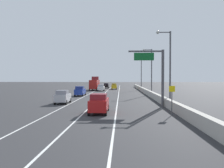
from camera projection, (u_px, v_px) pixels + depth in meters
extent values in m
plane|color=#2D2D30|center=(114.00, 91.00, 68.83)|extent=(320.00, 320.00, 0.00)
cube|color=silver|center=(91.00, 93.00, 60.04)|extent=(0.16, 130.00, 0.00)
cube|color=silver|center=(105.00, 93.00, 59.91)|extent=(0.16, 130.00, 0.00)
cube|color=silver|center=(119.00, 93.00, 59.78)|extent=(0.16, 130.00, 0.00)
cube|color=#B2ADA3|center=(154.00, 95.00, 44.54)|extent=(0.60, 120.00, 1.10)
cylinder|color=#47474C|center=(163.00, 78.00, 31.37)|extent=(0.36, 0.36, 7.50)
cube|color=#47474C|center=(146.00, 51.00, 31.36)|extent=(4.50, 0.20, 0.20)
cube|color=#0C5923|center=(144.00, 57.00, 31.27)|extent=(2.60, 0.10, 1.00)
cylinder|color=#4C4C51|center=(172.00, 104.00, 24.38)|extent=(0.10, 0.10, 2.40)
cube|color=yellow|center=(172.00, 89.00, 24.30)|extent=(0.60, 0.04, 0.60)
cylinder|color=#4C4C51|center=(170.00, 68.00, 34.20)|extent=(0.24, 0.24, 10.46)
cube|color=#4C4C51|center=(164.00, 32.00, 34.10)|extent=(1.80, 0.12, 0.12)
sphere|color=beige|center=(158.00, 32.00, 34.14)|extent=(0.44, 0.44, 0.44)
cylinder|color=#4C4C51|center=(152.00, 72.00, 55.15)|extent=(0.24, 0.24, 10.46)
cube|color=#4C4C51|center=(148.00, 50.00, 55.06)|extent=(1.80, 0.12, 0.12)
sphere|color=beige|center=(144.00, 50.00, 55.09)|extent=(0.44, 0.44, 0.44)
cylinder|color=#4C4C51|center=(141.00, 74.00, 76.13)|extent=(0.24, 0.24, 10.46)
cube|color=#4C4C51|center=(138.00, 58.00, 76.03)|extent=(1.80, 0.12, 0.12)
sphere|color=beige|center=(136.00, 58.00, 76.07)|extent=(0.44, 0.44, 0.44)
cube|color=red|center=(99.00, 104.00, 25.95)|extent=(1.89, 4.79, 1.18)
cube|color=maroon|center=(99.00, 97.00, 25.45)|extent=(1.65, 2.16, 0.60)
cylinder|color=black|center=(93.00, 108.00, 27.94)|extent=(0.22, 0.68, 0.68)
cylinder|color=black|center=(108.00, 108.00, 27.87)|extent=(0.22, 0.68, 0.68)
cylinder|color=black|center=(89.00, 112.00, 24.07)|extent=(0.22, 0.68, 0.68)
cylinder|color=black|center=(106.00, 113.00, 24.00)|extent=(0.22, 0.68, 0.68)
cube|color=gold|center=(114.00, 87.00, 80.55)|extent=(1.74, 4.21, 1.07)
cube|color=olive|center=(114.00, 84.00, 80.11)|extent=(1.52, 1.90, 0.60)
cylinder|color=black|center=(112.00, 88.00, 82.24)|extent=(0.22, 0.68, 0.68)
cylinder|color=black|center=(117.00, 88.00, 82.19)|extent=(0.22, 0.68, 0.68)
cylinder|color=black|center=(112.00, 89.00, 78.94)|extent=(0.22, 0.68, 0.68)
cylinder|color=black|center=(116.00, 89.00, 78.89)|extent=(0.22, 0.68, 0.68)
cube|color=white|center=(101.00, 88.00, 70.61)|extent=(1.81, 4.67, 1.00)
cube|color=#96969E|center=(101.00, 85.00, 70.12)|extent=(1.59, 2.10, 0.60)
cylinder|color=black|center=(99.00, 89.00, 72.54)|extent=(0.22, 0.68, 0.68)
cylinder|color=black|center=(104.00, 89.00, 72.48)|extent=(0.22, 0.68, 0.68)
cylinder|color=black|center=(98.00, 90.00, 68.77)|extent=(0.22, 0.68, 0.68)
cylinder|color=black|center=(103.00, 90.00, 68.71)|extent=(0.22, 0.68, 0.68)
cube|color=black|center=(106.00, 86.00, 88.44)|extent=(1.82, 4.18, 0.96)
cube|color=black|center=(106.00, 84.00, 88.00)|extent=(1.59, 1.89, 0.60)
cylinder|color=black|center=(104.00, 87.00, 90.11)|extent=(0.23, 0.68, 0.68)
cylinder|color=black|center=(109.00, 87.00, 90.04)|extent=(0.23, 0.68, 0.68)
cylinder|color=black|center=(104.00, 88.00, 86.86)|extent=(0.23, 0.68, 0.68)
cylinder|color=black|center=(108.00, 88.00, 86.78)|extent=(0.23, 0.68, 0.68)
cube|color=#1E389E|center=(80.00, 92.00, 51.04)|extent=(1.82, 4.40, 1.12)
cube|color=navy|center=(80.00, 88.00, 50.58)|extent=(1.59, 1.99, 0.60)
cylinder|color=black|center=(78.00, 94.00, 52.84)|extent=(0.23, 0.68, 0.68)
cylinder|color=black|center=(85.00, 94.00, 52.76)|extent=(0.23, 0.68, 0.68)
cylinder|color=black|center=(75.00, 95.00, 49.35)|extent=(0.23, 0.68, 0.68)
cylinder|color=black|center=(83.00, 95.00, 49.28)|extent=(0.23, 0.68, 0.68)
cube|color=#B7B7BC|center=(63.00, 98.00, 35.67)|extent=(1.87, 4.11, 1.06)
cube|color=gray|center=(62.00, 92.00, 35.24)|extent=(1.60, 1.87, 0.60)
cylinder|color=black|center=(60.00, 100.00, 37.28)|extent=(0.24, 0.69, 0.68)
cylinder|color=black|center=(70.00, 100.00, 37.26)|extent=(0.24, 0.69, 0.68)
cylinder|color=black|center=(55.00, 102.00, 34.10)|extent=(0.24, 0.69, 0.68)
cylinder|color=black|center=(66.00, 102.00, 34.08)|extent=(0.24, 0.69, 0.68)
cube|color=#A51E19|center=(95.00, 84.00, 75.26)|extent=(2.47, 8.88, 2.67)
cube|color=maroon|center=(95.00, 78.00, 77.16)|extent=(2.13, 1.97, 1.10)
cylinder|color=black|center=(93.00, 88.00, 79.07)|extent=(0.23, 1.00, 1.00)
cylinder|color=black|center=(99.00, 88.00, 78.97)|extent=(0.23, 1.00, 1.00)
cylinder|color=black|center=(89.00, 89.00, 71.61)|extent=(0.23, 1.00, 1.00)
cylinder|color=black|center=(97.00, 89.00, 71.51)|extent=(0.23, 1.00, 1.00)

